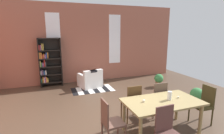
{
  "coord_description": "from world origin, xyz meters",
  "views": [
    {
      "loc": [
        -1.59,
        -3.91,
        2.25
      ],
      "look_at": [
        0.32,
        1.3,
        1.1
      ],
      "focal_mm": 28.0,
      "sensor_mm": 36.0,
      "label": 1
    }
  ],
  "objects_px": {
    "dining_chair_head_left": "(110,121)",
    "potted_plant_corner": "(159,80)",
    "dining_table": "(162,105)",
    "vase_on_table": "(170,96)",
    "dining_chair_far_right": "(158,98)",
    "dining_chair_head_right": "(204,104)",
    "dining_chair_near_left": "(168,131)",
    "bookshelf_tall": "(49,63)",
    "dining_chair_far_left": "(132,102)",
    "potted_plant_by_shelf": "(197,95)",
    "armchair_white": "(90,80)"
  },
  "relations": [
    {
      "from": "dining_chair_far_right",
      "to": "dining_chair_head_right",
      "type": "relative_size",
      "value": 1.0
    },
    {
      "from": "dining_chair_far_left",
      "to": "dining_chair_far_right",
      "type": "xyz_separation_m",
      "value": [
        0.75,
        0.0,
        0.0
      ]
    },
    {
      "from": "vase_on_table",
      "to": "dining_chair_near_left",
      "type": "distance_m",
      "value": 0.96
    },
    {
      "from": "dining_chair_head_right",
      "to": "potted_plant_by_shelf",
      "type": "bearing_deg",
      "value": 50.68
    },
    {
      "from": "dining_chair_near_left",
      "to": "bookshelf_tall",
      "type": "relative_size",
      "value": 0.48
    },
    {
      "from": "dining_chair_head_left",
      "to": "potted_plant_corner",
      "type": "relative_size",
      "value": 1.82
    },
    {
      "from": "vase_on_table",
      "to": "dining_chair_near_left",
      "type": "bearing_deg",
      "value": -128.55
    },
    {
      "from": "dining_table",
      "to": "dining_chair_far_right",
      "type": "height_order",
      "value": "dining_chair_far_right"
    },
    {
      "from": "dining_chair_near_left",
      "to": "armchair_white",
      "type": "distance_m",
      "value": 4.5
    },
    {
      "from": "potted_plant_by_shelf",
      "to": "potted_plant_corner",
      "type": "xyz_separation_m",
      "value": [
        -0.09,
        1.89,
        0.01
      ]
    },
    {
      "from": "dining_table",
      "to": "potted_plant_by_shelf",
      "type": "distance_m",
      "value": 2.26
    },
    {
      "from": "vase_on_table",
      "to": "dining_chair_far_left",
      "type": "distance_m",
      "value": 0.96
    },
    {
      "from": "dining_table",
      "to": "potted_plant_corner",
      "type": "xyz_separation_m",
      "value": [
        1.92,
        2.85,
        -0.38
      ]
    },
    {
      "from": "dining_table",
      "to": "vase_on_table",
      "type": "relative_size",
      "value": 8.77
    },
    {
      "from": "armchair_white",
      "to": "potted_plant_corner",
      "type": "xyz_separation_m",
      "value": [
        2.66,
        -0.92,
        0.01
      ]
    },
    {
      "from": "dining_chair_head_left",
      "to": "potted_plant_by_shelf",
      "type": "distance_m",
      "value": 3.37
    },
    {
      "from": "dining_chair_head_right",
      "to": "dining_table",
      "type": "bearing_deg",
      "value": 179.87
    },
    {
      "from": "dining_chair_far_right",
      "to": "dining_chair_far_left",
      "type": "bearing_deg",
      "value": -180.0
    },
    {
      "from": "dining_chair_head_left",
      "to": "dining_chair_near_left",
      "type": "relative_size",
      "value": 1.0
    },
    {
      "from": "dining_table",
      "to": "dining_chair_near_left",
      "type": "height_order",
      "value": "dining_chair_near_left"
    },
    {
      "from": "dining_chair_far_left",
      "to": "dining_chair_head_right",
      "type": "bearing_deg",
      "value": -23.85
    },
    {
      "from": "vase_on_table",
      "to": "dining_chair_far_left",
      "type": "height_order",
      "value": "same"
    },
    {
      "from": "dining_chair_far_right",
      "to": "dining_chair_near_left",
      "type": "relative_size",
      "value": 1.0
    },
    {
      "from": "dining_table",
      "to": "bookshelf_tall",
      "type": "relative_size",
      "value": 0.85
    },
    {
      "from": "dining_chair_far_left",
      "to": "potted_plant_corner",
      "type": "distance_m",
      "value": 3.16
    },
    {
      "from": "dining_chair_head_right",
      "to": "armchair_white",
      "type": "distance_m",
      "value": 4.26
    },
    {
      "from": "dining_chair_far_left",
      "to": "potted_plant_corner",
      "type": "height_order",
      "value": "dining_chair_far_left"
    },
    {
      "from": "dining_chair_head_right",
      "to": "bookshelf_tall",
      "type": "distance_m",
      "value": 5.7
    },
    {
      "from": "dining_chair_far_right",
      "to": "dining_chair_head_right",
      "type": "xyz_separation_m",
      "value": [
        0.84,
        -0.7,
        0.0
      ]
    },
    {
      "from": "vase_on_table",
      "to": "armchair_white",
      "type": "bearing_deg",
      "value": 103.57
    },
    {
      "from": "dining_table",
      "to": "dining_chair_far_left",
      "type": "relative_size",
      "value": 1.77
    },
    {
      "from": "dining_chair_far_left",
      "to": "dining_chair_head_right",
      "type": "distance_m",
      "value": 1.74
    },
    {
      "from": "dining_table",
      "to": "potted_plant_by_shelf",
      "type": "height_order",
      "value": "dining_table"
    },
    {
      "from": "dining_chair_head_left",
      "to": "dining_chair_head_right",
      "type": "distance_m",
      "value": 2.43
    },
    {
      "from": "dining_chair_near_left",
      "to": "potted_plant_corner",
      "type": "bearing_deg",
      "value": 57.05
    },
    {
      "from": "dining_chair_far_left",
      "to": "dining_chair_near_left",
      "type": "relative_size",
      "value": 1.0
    },
    {
      "from": "armchair_white",
      "to": "dining_chair_near_left",
      "type": "bearing_deg",
      "value": -85.5
    },
    {
      "from": "dining_chair_far_left",
      "to": "dining_chair_head_right",
      "type": "xyz_separation_m",
      "value": [
        1.59,
        -0.7,
        0.0
      ]
    },
    {
      "from": "dining_chair_head_right",
      "to": "potted_plant_by_shelf",
      "type": "relative_size",
      "value": 1.86
    },
    {
      "from": "dining_chair_far_left",
      "to": "armchair_white",
      "type": "bearing_deg",
      "value": 96.62
    },
    {
      "from": "dining_chair_far_left",
      "to": "potted_plant_corner",
      "type": "xyz_separation_m",
      "value": [
        2.3,
        2.15,
        -0.22
      ]
    },
    {
      "from": "vase_on_table",
      "to": "dining_chair_far_right",
      "type": "distance_m",
      "value": 0.8
    },
    {
      "from": "dining_chair_far_right",
      "to": "dining_chair_head_right",
      "type": "bearing_deg",
      "value": -39.98
    },
    {
      "from": "vase_on_table",
      "to": "potted_plant_corner",
      "type": "relative_size",
      "value": 0.37
    },
    {
      "from": "dining_chair_near_left",
      "to": "potted_plant_corner",
      "type": "xyz_separation_m",
      "value": [
        2.3,
        3.55,
        -0.22
      ]
    },
    {
      "from": "dining_table",
      "to": "vase_on_table",
      "type": "xyz_separation_m",
      "value": [
        0.18,
        0.0,
        0.18
      ]
    },
    {
      "from": "dining_chair_head_left",
      "to": "potted_plant_corner",
      "type": "xyz_separation_m",
      "value": [
        3.14,
        2.86,
        -0.22
      ]
    },
    {
      "from": "dining_chair_far_right",
      "to": "dining_chair_near_left",
      "type": "distance_m",
      "value": 1.59
    },
    {
      "from": "dining_chair_near_left",
      "to": "bookshelf_tall",
      "type": "distance_m",
      "value": 5.54
    },
    {
      "from": "dining_chair_near_left",
      "to": "dining_table",
      "type": "bearing_deg",
      "value": 61.45
    }
  ]
}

